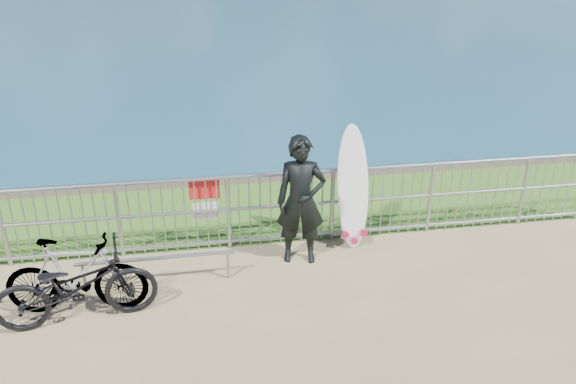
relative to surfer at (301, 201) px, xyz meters
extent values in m
plane|color=#2C5B19|center=(-0.45, 1.59, -0.89)|extent=(120.00, 120.00, 0.00)
cube|color=brown|center=(-0.45, 2.79, -3.40)|extent=(120.00, 0.30, 5.00)
cylinder|color=#909398|center=(-0.45, 0.49, 0.20)|extent=(10.00, 0.06, 0.06)
cylinder|color=#909398|center=(-0.45, 0.49, -0.29)|extent=(10.00, 0.05, 0.05)
cylinder|color=#909398|center=(-0.45, 0.49, -0.80)|extent=(10.00, 0.05, 0.05)
cylinder|color=#909398|center=(-3.95, 0.49, -0.35)|extent=(0.06, 0.06, 1.10)
cylinder|color=#909398|center=(-2.45, 0.49, -0.35)|extent=(0.06, 0.06, 1.10)
cylinder|color=#909398|center=(-0.95, 0.49, -0.35)|extent=(0.06, 0.06, 1.10)
cylinder|color=#909398|center=(0.55, 0.49, -0.35)|extent=(0.06, 0.06, 1.10)
cylinder|color=#909398|center=(2.05, 0.49, -0.35)|extent=(0.06, 0.06, 1.10)
cylinder|color=#909398|center=(3.55, 0.49, -0.35)|extent=(0.06, 0.06, 1.10)
cube|color=red|center=(-1.26, 0.55, 0.02)|extent=(0.42, 0.02, 0.30)
cube|color=white|center=(-1.26, 0.54, 0.02)|extent=(0.38, 0.01, 0.08)
cube|color=white|center=(-1.26, 0.55, -0.32)|extent=(0.36, 0.02, 0.26)
imported|color=black|center=(0.00, 0.00, 0.00)|extent=(0.72, 0.53, 1.80)
ellipsoid|color=silver|center=(0.81, 0.34, -0.01)|extent=(0.50, 0.45, 1.78)
cone|color=#BF143A|center=(0.67, 0.22, -0.65)|extent=(0.11, 0.19, 0.11)
cone|color=#BF143A|center=(0.94, 0.22, -0.65)|extent=(0.11, 0.19, 0.11)
cone|color=#BF143A|center=(0.81, 0.22, -0.76)|extent=(0.11, 0.19, 0.11)
imported|color=black|center=(-2.78, -0.93, -0.42)|extent=(1.87, 0.88, 0.95)
imported|color=black|center=(-2.81, -0.74, -0.40)|extent=(1.68, 0.60, 0.99)
cylinder|color=#909398|center=(-1.92, -0.32, -0.51)|extent=(2.01, 0.05, 0.05)
cylinder|color=#909398|center=(-2.83, -0.32, -0.70)|extent=(0.04, 0.04, 0.39)
cylinder|color=#909398|center=(-1.02, -0.32, -0.70)|extent=(0.04, 0.04, 0.39)
camera|label=1|loc=(-1.26, -6.61, 3.23)|focal=35.00mm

